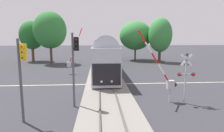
{
  "coord_description": "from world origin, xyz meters",
  "views": [
    {
      "loc": [
        -0.74,
        -21.02,
        5.24
      ],
      "look_at": [
        0.77,
        0.53,
        2.0
      ],
      "focal_mm": 30.37,
      "sensor_mm": 36.0,
      "label": 1
    }
  ],
  "objects_px": {
    "pine_left_background": "(32,35)",
    "elm_centre_background": "(135,36)",
    "crossing_signal_mast": "(186,73)",
    "oak_far_right": "(160,35)",
    "oak_behind_train": "(50,30)",
    "traffic_signal_median": "(75,58)",
    "crossing_gate_near": "(167,79)",
    "crossing_gate_far": "(70,60)",
    "commuter_train": "(102,48)",
    "traffic_signal_near_left": "(22,67)"
  },
  "relations": [
    {
      "from": "pine_left_background",
      "to": "oak_behind_train",
      "type": "bearing_deg",
      "value": -40.31
    },
    {
      "from": "crossing_gate_near",
      "to": "crossing_gate_far",
      "type": "height_order",
      "value": "crossing_gate_far"
    },
    {
      "from": "oak_far_right",
      "to": "crossing_gate_far",
      "type": "bearing_deg",
      "value": -144.5
    },
    {
      "from": "crossing_gate_near",
      "to": "traffic_signal_median",
      "type": "relative_size",
      "value": 1.05
    },
    {
      "from": "pine_left_background",
      "to": "oak_far_right",
      "type": "distance_m",
      "value": 27.97
    },
    {
      "from": "crossing_signal_mast",
      "to": "pine_left_background",
      "type": "relative_size",
      "value": 0.46
    },
    {
      "from": "crossing_gate_near",
      "to": "pine_left_background",
      "type": "distance_m",
      "value": 35.44
    },
    {
      "from": "oak_behind_train",
      "to": "traffic_signal_near_left",
      "type": "bearing_deg",
      "value": -79.63
    },
    {
      "from": "commuter_train",
      "to": "oak_behind_train",
      "type": "distance_m",
      "value": 12.89
    },
    {
      "from": "traffic_signal_near_left",
      "to": "crossing_gate_far",
      "type": "bearing_deg",
      "value": 88.14
    },
    {
      "from": "crossing_signal_mast",
      "to": "crossing_gate_near",
      "type": "bearing_deg",
      "value": 160.93
    },
    {
      "from": "commuter_train",
      "to": "pine_left_background",
      "type": "relative_size",
      "value": 6.61
    },
    {
      "from": "crossing_gate_near",
      "to": "crossing_signal_mast",
      "type": "bearing_deg",
      "value": -19.07
    },
    {
      "from": "traffic_signal_near_left",
      "to": "elm_centre_background",
      "type": "distance_m",
      "value": 35.0
    },
    {
      "from": "pine_left_background",
      "to": "oak_behind_train",
      "type": "xyz_separation_m",
      "value": [
        5.06,
        -4.29,
        0.95
      ]
    },
    {
      "from": "commuter_train",
      "to": "traffic_signal_median",
      "type": "distance_m",
      "value": 31.72
    },
    {
      "from": "traffic_signal_median",
      "to": "oak_behind_train",
      "type": "xyz_separation_m",
      "value": [
        -7.9,
        25.15,
        2.98
      ]
    },
    {
      "from": "crossing_signal_mast",
      "to": "traffic_signal_median",
      "type": "height_order",
      "value": "traffic_signal_median"
    },
    {
      "from": "elm_centre_background",
      "to": "pine_left_background",
      "type": "bearing_deg",
      "value": -178.91
    },
    {
      "from": "crossing_gate_near",
      "to": "crossing_signal_mast",
      "type": "distance_m",
      "value": 1.52
    },
    {
      "from": "traffic_signal_median",
      "to": "elm_centre_background",
      "type": "relative_size",
      "value": 0.62
    },
    {
      "from": "crossing_gate_near",
      "to": "traffic_signal_near_left",
      "type": "xyz_separation_m",
      "value": [
        -10.11,
        -3.07,
        1.53
      ]
    },
    {
      "from": "traffic_signal_near_left",
      "to": "oak_far_right",
      "type": "bearing_deg",
      "value": 57.89
    },
    {
      "from": "crossing_gate_near",
      "to": "traffic_signal_near_left",
      "type": "distance_m",
      "value": 10.68
    },
    {
      "from": "traffic_signal_median",
      "to": "pine_left_background",
      "type": "distance_m",
      "value": 32.23
    },
    {
      "from": "crossing_gate_near",
      "to": "crossing_signal_mast",
      "type": "height_order",
      "value": "crossing_gate_near"
    },
    {
      "from": "oak_far_right",
      "to": "oak_behind_train",
      "type": "xyz_separation_m",
      "value": [
        -22.63,
        -0.38,
        0.94
      ]
    },
    {
      "from": "crossing_gate_near",
      "to": "commuter_train",
      "type": "bearing_deg",
      "value": 98.71
    },
    {
      "from": "oak_behind_train",
      "to": "elm_centre_background",
      "type": "bearing_deg",
      "value": 14.57
    },
    {
      "from": "traffic_signal_median",
      "to": "oak_far_right",
      "type": "distance_m",
      "value": 29.54
    },
    {
      "from": "crossing_signal_mast",
      "to": "pine_left_background",
      "type": "height_order",
      "value": "pine_left_background"
    },
    {
      "from": "pine_left_background",
      "to": "oak_far_right",
      "type": "relative_size",
      "value": 0.95
    },
    {
      "from": "crossing_gate_far",
      "to": "oak_behind_train",
      "type": "height_order",
      "value": "oak_behind_train"
    },
    {
      "from": "elm_centre_background",
      "to": "commuter_train",
      "type": "bearing_deg",
      "value": 167.54
    },
    {
      "from": "crossing_signal_mast",
      "to": "oak_behind_train",
      "type": "xyz_separation_m",
      "value": [
        -16.51,
        25.02,
        4.23
      ]
    },
    {
      "from": "crossing_gate_near",
      "to": "elm_centre_background",
      "type": "height_order",
      "value": "elm_centre_background"
    },
    {
      "from": "crossing_gate_near",
      "to": "elm_centre_background",
      "type": "xyz_separation_m",
      "value": [
        3.04,
        29.29,
        3.77
      ]
    },
    {
      "from": "traffic_signal_near_left",
      "to": "oak_far_right",
      "type": "relative_size",
      "value": 0.55
    },
    {
      "from": "traffic_signal_median",
      "to": "oak_behind_train",
      "type": "distance_m",
      "value": 26.53
    },
    {
      "from": "crossing_gate_far",
      "to": "pine_left_background",
      "type": "distance_m",
      "value": 19.63
    },
    {
      "from": "pine_left_background",
      "to": "elm_centre_background",
      "type": "bearing_deg",
      "value": 1.09
    },
    {
      "from": "crossing_gate_far",
      "to": "oak_far_right",
      "type": "height_order",
      "value": "oak_far_right"
    },
    {
      "from": "crossing_gate_near",
      "to": "elm_centre_background",
      "type": "distance_m",
      "value": 29.69
    },
    {
      "from": "oak_far_right",
      "to": "oak_behind_train",
      "type": "bearing_deg",
      "value": -179.05
    },
    {
      "from": "traffic_signal_near_left",
      "to": "oak_behind_train",
      "type": "bearing_deg",
      "value": 100.37
    },
    {
      "from": "traffic_signal_near_left",
      "to": "commuter_train",
      "type": "bearing_deg",
      "value": 81.06
    },
    {
      "from": "crossing_gate_far",
      "to": "oak_far_right",
      "type": "xyz_separation_m",
      "value": [
        17.06,
        12.17,
        3.71
      ]
    },
    {
      "from": "traffic_signal_near_left",
      "to": "pine_left_background",
      "type": "height_order",
      "value": "pine_left_background"
    },
    {
      "from": "crossing_gate_far",
      "to": "traffic_signal_near_left",
      "type": "bearing_deg",
      "value": -91.86
    },
    {
      "from": "pine_left_background",
      "to": "elm_centre_background",
      "type": "height_order",
      "value": "elm_centre_background"
    }
  ]
}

